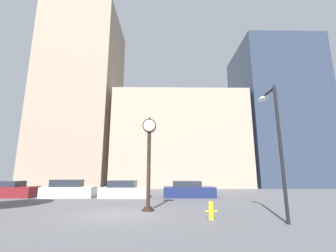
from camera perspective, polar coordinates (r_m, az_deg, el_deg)
name	(u,v)px	position (r m, az deg, el deg)	size (l,w,h in m)	color
ground_plane	(117,214)	(12.07, -12.86, -20.95)	(200.00, 200.00, 0.00)	#515156
building_tall_tower	(82,98)	(40.18, -21.02, 6.68)	(11.18, 12.00, 28.48)	gray
building_storefront_row	(179,142)	(36.10, 2.82, -4.07)	(19.34, 12.00, 13.79)	gray
building_glass_modern	(276,115)	(41.30, 25.78, 2.60)	(11.96, 12.00, 22.96)	#2D384C
street_clock	(149,153)	(12.63, -4.86, -6.82)	(0.77, 0.63, 5.11)	black
car_maroon	(7,190)	(23.77, -35.64, -13.11)	(4.57, 1.84, 1.33)	maroon
car_white	(69,190)	(21.35, -23.93, -14.57)	(4.22, 2.03, 1.44)	silver
car_silver	(124,190)	(19.75, -11.05, -15.70)	(4.05, 2.00, 1.38)	#BCBCC1
car_navy	(189,190)	(19.62, 5.31, -15.94)	(4.32, 1.98, 1.33)	#19234C
fire_hydrant_near	(211,210)	(10.50, 10.90, -20.25)	(0.50, 0.22, 0.77)	yellow
street_lamp_right	(274,129)	(11.01, 25.33, -0.65)	(0.36, 1.57, 5.76)	black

